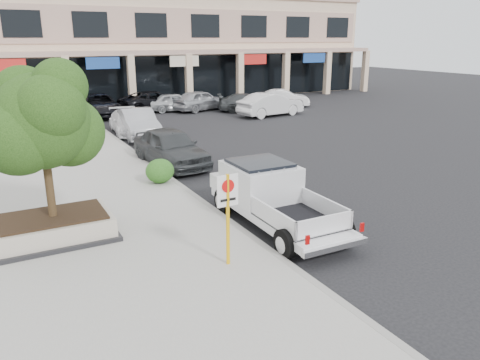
# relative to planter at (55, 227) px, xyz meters

# --- Properties ---
(ground) EXTENTS (120.00, 120.00, 0.00)m
(ground) POSITION_rel_planter_xyz_m (6.41, -1.85, -0.48)
(ground) COLOR black
(ground) RESTS_ON ground
(sidewalk) EXTENTS (8.00, 52.00, 0.15)m
(sidewalk) POSITION_rel_planter_xyz_m (0.91, 4.15, -0.40)
(sidewalk) COLOR gray
(sidewalk) RESTS_ON ground
(curb) EXTENTS (0.20, 52.00, 0.15)m
(curb) POSITION_rel_planter_xyz_m (4.86, 4.15, -0.40)
(curb) COLOR gray
(curb) RESTS_ON ground
(strip_mall) EXTENTS (40.55, 12.43, 9.50)m
(strip_mall) POSITION_rel_planter_xyz_m (14.41, 32.08, 4.27)
(strip_mall) COLOR #CDAA90
(strip_mall) RESTS_ON ground
(planter) EXTENTS (3.20, 2.20, 0.68)m
(planter) POSITION_rel_planter_xyz_m (0.00, 0.00, 0.00)
(planter) COLOR black
(planter) RESTS_ON sidewalk
(planter_tree) EXTENTS (2.90, 2.55, 4.00)m
(planter_tree) POSITION_rel_planter_xyz_m (0.13, 0.15, 2.94)
(planter_tree) COLOR #302113
(planter_tree) RESTS_ON planter
(no_parking_sign) EXTENTS (0.55, 0.09, 2.30)m
(no_parking_sign) POSITION_rel_planter_xyz_m (3.54, -3.65, 1.16)
(no_parking_sign) COLOR #EEAC0C
(no_parking_sign) RESTS_ON sidewalk
(hedge) EXTENTS (1.10, 0.99, 0.93)m
(hedge) POSITION_rel_planter_xyz_m (4.28, 3.59, 0.14)
(hedge) COLOR #204E16
(hedge) RESTS_ON sidewalk
(pickup_truck) EXTENTS (2.21, 5.79, 1.82)m
(pickup_truck) POSITION_rel_planter_xyz_m (6.06, -1.92, 0.43)
(pickup_truck) COLOR silver
(pickup_truck) RESTS_ON ground
(curb_car_a) EXTENTS (2.41, 5.06, 1.67)m
(curb_car_a) POSITION_rel_planter_xyz_m (5.73, 6.29, 0.36)
(curb_car_a) COLOR #313437
(curb_car_a) RESTS_ON ground
(curb_car_b) EXTENTS (2.14, 5.07, 1.63)m
(curb_car_b) POSITION_rel_planter_xyz_m (6.25, 13.03, 0.34)
(curb_car_b) COLOR #9A9CA2
(curb_car_b) RESTS_ON ground
(curb_car_c) EXTENTS (2.32, 4.80, 1.35)m
(curb_car_c) POSITION_rel_planter_xyz_m (6.12, 14.57, 0.20)
(curb_car_c) COLOR white
(curb_car_c) RESTS_ON ground
(curb_car_d) EXTENTS (3.03, 5.92, 1.60)m
(curb_car_d) POSITION_rel_planter_xyz_m (5.93, 21.79, 0.33)
(curb_car_d) COLOR black
(curb_car_d) RESTS_ON ground
(lot_car_a) EXTENTS (5.06, 3.26, 1.60)m
(lot_car_a) POSITION_rel_planter_xyz_m (13.53, 20.81, 0.33)
(lot_car_a) COLOR #A2A4AA
(lot_car_a) RESTS_ON ground
(lot_car_b) EXTENTS (5.24, 2.44, 1.66)m
(lot_car_b) POSITION_rel_planter_xyz_m (17.00, 16.02, 0.36)
(lot_car_b) COLOR silver
(lot_car_b) RESTS_ON ground
(lot_car_c) EXTENTS (5.11, 3.49, 1.37)m
(lot_car_c) POSITION_rel_planter_xyz_m (16.61, 18.60, 0.21)
(lot_car_c) COLOR #333739
(lot_car_c) RESTS_ON ground
(lot_car_d) EXTENTS (5.90, 3.36, 1.55)m
(lot_car_d) POSITION_rel_planter_xyz_m (10.38, 22.35, 0.30)
(lot_car_d) COLOR black
(lot_car_d) RESTS_ON ground
(lot_car_e) EXTENTS (4.50, 2.61, 1.44)m
(lot_car_e) POSITION_rel_planter_xyz_m (11.66, 21.27, 0.25)
(lot_car_e) COLOR #AAAEB2
(lot_car_e) RESTS_ON ground
(lot_car_f) EXTENTS (4.43, 3.37, 1.40)m
(lot_car_f) POSITION_rel_planter_xyz_m (20.45, 19.56, 0.22)
(lot_car_f) COLOR silver
(lot_car_f) RESTS_ON ground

